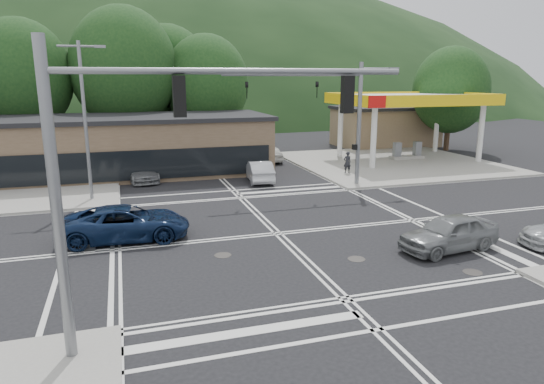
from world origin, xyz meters
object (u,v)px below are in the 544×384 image
object	(u,v)px
car_queue_b	(270,154)
pedestrian	(347,162)
car_grey_center	(449,233)
car_northbound	(141,171)
car_blue_west	(126,223)
car_queue_a	(259,171)

from	to	relation	value
car_queue_b	pedestrian	world-z (taller)	pedestrian
car_grey_center	car_northbound	distance (m)	21.63
car_blue_west	car_queue_b	distance (m)	21.57
car_northbound	pedestrian	size ratio (longest dim) A/B	2.88
car_grey_center	car_queue_a	world-z (taller)	car_grey_center
car_grey_center	car_queue_a	xyz separation A→B (m)	(-3.76, 15.66, -0.03)
car_queue_a	car_grey_center	bearing A→B (deg)	110.74
car_grey_center	car_queue_b	bearing A→B (deg)	173.17
car_blue_west	car_queue_a	bearing A→B (deg)	-38.26
car_blue_west	car_northbound	world-z (taller)	car_blue_west
car_blue_west	car_queue_a	distance (m)	13.69
car_blue_west	car_queue_b	size ratio (longest dim) A/B	1.38
car_queue_b	car_northbound	bearing A→B (deg)	28.31
car_queue_b	car_blue_west	bearing A→B (deg)	59.64
car_northbound	car_queue_a	bearing A→B (deg)	-27.04
car_queue_b	car_northbound	xyz separation A→B (m)	(-11.00, -4.97, -0.01)
car_grey_center	car_queue_a	bearing A→B (deg)	-174.91
car_blue_west	car_queue_b	bearing A→B (deg)	-31.22
car_grey_center	car_queue_a	distance (m)	16.11
car_blue_west	pedestrian	size ratio (longest dim) A/B	3.45
car_blue_west	car_northbound	xyz separation A→B (m)	(1.17, 12.84, -0.10)
car_blue_west	car_northbound	size ratio (longest dim) A/B	1.20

